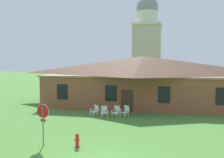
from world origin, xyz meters
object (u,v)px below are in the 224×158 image
at_px(lawn_chair_middle, 125,111).
at_px(fire_hydrant, 77,141).
at_px(stop_sign, 43,116).
at_px(lawn_chair_left_end, 116,111).
at_px(lawn_chair_by_porch, 95,110).
at_px(lawn_chair_near_door, 104,111).

relative_size(lawn_chair_middle, fire_hydrant, 1.21).
height_order(stop_sign, lawn_chair_middle, stop_sign).
bearing_deg(stop_sign, fire_hydrant, 4.68).
relative_size(lawn_chair_left_end, fire_hydrant, 1.21).
distance_m(stop_sign, fire_hydrant, 2.37).
height_order(lawn_chair_left_end, fire_hydrant, lawn_chair_left_end).
height_order(stop_sign, lawn_chair_by_porch, stop_sign).
xyz_separation_m(stop_sign, lawn_chair_by_porch, (0.50, 8.49, -1.18)).
height_order(lawn_chair_middle, fire_hydrant, lawn_chair_middle).
height_order(lawn_chair_near_door, lawn_chair_middle, same).
height_order(stop_sign, fire_hydrant, stop_sign).
bearing_deg(lawn_chair_middle, stop_sign, -109.57).
bearing_deg(fire_hydrant, lawn_chair_near_door, 93.94).
xyz_separation_m(lawn_chair_left_end, fire_hydrant, (-0.43, -8.34, -0.12)).
relative_size(lawn_chair_by_porch, lawn_chair_left_end, 1.00).
bearing_deg(lawn_chair_middle, fire_hydrant, -97.65).
bearing_deg(lawn_chair_by_porch, stop_sign, -93.37).
bearing_deg(lawn_chair_left_end, lawn_chair_near_door, -163.14).
bearing_deg(lawn_chair_near_door, lawn_chair_by_porch, 162.67).
xyz_separation_m(lawn_chair_near_door, lawn_chair_middle, (1.72, 0.63, 0.00)).
xyz_separation_m(stop_sign, lawn_chair_middle, (3.14, 8.84, -1.18)).
distance_m(lawn_chair_near_door, lawn_chair_middle, 1.83).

